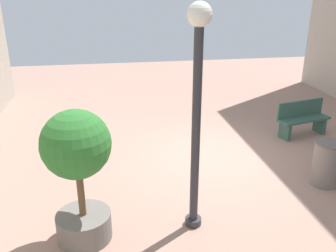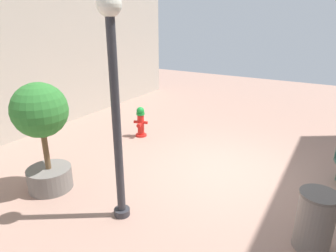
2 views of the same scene
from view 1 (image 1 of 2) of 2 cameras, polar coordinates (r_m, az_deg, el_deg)
ground_plane at (r=8.71m, az=7.00°, el=-4.84°), size 23.40×23.40×0.00m
fire_hydrant at (r=8.93m, az=-13.05°, el=-1.44°), size 0.42×0.40×0.89m
bench_near at (r=10.37m, az=20.65°, el=1.18°), size 1.57×0.77×0.95m
planter_tree at (r=5.55m, az=-14.19°, el=-6.00°), size 1.05×1.05×2.20m
street_lamp at (r=5.37m, az=4.66°, el=4.58°), size 0.36×0.36×3.66m
trash_bin at (r=7.97m, az=23.92°, el=-5.50°), size 0.56×0.56×0.94m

